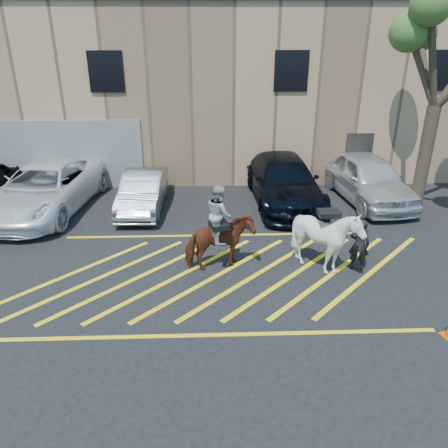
{
  "coord_description": "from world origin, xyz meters",
  "views": [
    {
      "loc": [
        -0.19,
        -10.46,
        6.11
      ],
      "look_at": [
        0.19,
        0.2,
        1.3
      ],
      "focal_mm": 35.0,
      "sensor_mm": 36.0,
      "label": 1
    }
  ],
  "objects_px": {
    "car_white_pickup": "(45,188)",
    "car_white_suv": "(368,178)",
    "car_silver_sedan": "(143,191)",
    "tree": "(446,43)",
    "car_blue_suv": "(284,181)",
    "mounted_bay": "(219,236)",
    "handler": "(359,244)",
    "saddled_white": "(326,239)"
  },
  "relations": [
    {
      "from": "car_white_pickup",
      "to": "car_white_suv",
      "type": "bearing_deg",
      "value": 10.54
    },
    {
      "from": "car_silver_sedan",
      "to": "car_white_suv",
      "type": "bearing_deg",
      "value": 5.2
    },
    {
      "from": "car_white_suv",
      "to": "tree",
      "type": "relative_size",
      "value": 0.7
    },
    {
      "from": "car_white_pickup",
      "to": "car_blue_suv",
      "type": "height_order",
      "value": "car_white_pickup"
    },
    {
      "from": "mounted_bay",
      "to": "tree",
      "type": "relative_size",
      "value": 0.33
    },
    {
      "from": "car_silver_sedan",
      "to": "car_blue_suv",
      "type": "bearing_deg",
      "value": 7.02
    },
    {
      "from": "car_white_suv",
      "to": "tree",
      "type": "bearing_deg",
      "value": -56.69
    },
    {
      "from": "car_white_pickup",
      "to": "tree",
      "type": "relative_size",
      "value": 0.83
    },
    {
      "from": "car_blue_suv",
      "to": "tree",
      "type": "height_order",
      "value": "tree"
    },
    {
      "from": "handler",
      "to": "saddled_white",
      "type": "height_order",
      "value": "saddled_white"
    },
    {
      "from": "car_blue_suv",
      "to": "car_silver_sedan",
      "type": "bearing_deg",
      "value": -176.94
    },
    {
      "from": "mounted_bay",
      "to": "saddled_white",
      "type": "xyz_separation_m",
      "value": [
        2.86,
        -0.21,
        -0.02
      ]
    },
    {
      "from": "car_white_pickup",
      "to": "mounted_bay",
      "type": "bearing_deg",
      "value": -28.43
    },
    {
      "from": "car_silver_sedan",
      "to": "handler",
      "type": "height_order",
      "value": "handler"
    },
    {
      "from": "saddled_white",
      "to": "tree",
      "type": "xyz_separation_m",
      "value": [
        4.2,
        3.81,
        4.73
      ]
    },
    {
      "from": "car_white_pickup",
      "to": "mounted_bay",
      "type": "relative_size",
      "value": 2.5
    },
    {
      "from": "car_white_pickup",
      "to": "car_blue_suv",
      "type": "bearing_deg",
      "value": 11.29
    },
    {
      "from": "car_blue_suv",
      "to": "handler",
      "type": "relative_size",
      "value": 3.88
    },
    {
      "from": "car_white_pickup",
      "to": "handler",
      "type": "bearing_deg",
      "value": -17.37
    },
    {
      "from": "saddled_white",
      "to": "car_blue_suv",
      "type": "bearing_deg",
      "value": 93.2
    },
    {
      "from": "car_white_pickup",
      "to": "car_white_suv",
      "type": "height_order",
      "value": "car_white_suv"
    },
    {
      "from": "car_blue_suv",
      "to": "mounted_bay",
      "type": "xyz_separation_m",
      "value": [
        -2.57,
        -5.03,
        0.14
      ]
    },
    {
      "from": "car_blue_suv",
      "to": "car_white_pickup",
      "type": "bearing_deg",
      "value": -178.93
    },
    {
      "from": "car_white_suv",
      "to": "handler",
      "type": "relative_size",
      "value": 3.44
    },
    {
      "from": "car_silver_sedan",
      "to": "car_blue_suv",
      "type": "xyz_separation_m",
      "value": [
        5.23,
        0.53,
        0.16
      ]
    },
    {
      "from": "saddled_white",
      "to": "tree",
      "type": "height_order",
      "value": "tree"
    },
    {
      "from": "car_white_pickup",
      "to": "tree",
      "type": "xyz_separation_m",
      "value": [
        13.2,
        -0.85,
        4.85
      ]
    },
    {
      "from": "tree",
      "to": "car_blue_suv",
      "type": "bearing_deg",
      "value": 162.34
    },
    {
      "from": "car_white_pickup",
      "to": "car_silver_sedan",
      "type": "xyz_separation_m",
      "value": [
        3.48,
        0.05,
        -0.17
      ]
    },
    {
      "from": "car_silver_sedan",
      "to": "mounted_bay",
      "type": "distance_m",
      "value": 5.23
    },
    {
      "from": "car_white_pickup",
      "to": "car_silver_sedan",
      "type": "height_order",
      "value": "car_white_pickup"
    },
    {
      "from": "saddled_white",
      "to": "mounted_bay",
      "type": "bearing_deg",
      "value": 175.79
    },
    {
      "from": "car_white_pickup",
      "to": "handler",
      "type": "height_order",
      "value": "car_white_pickup"
    },
    {
      "from": "mounted_bay",
      "to": "saddled_white",
      "type": "height_order",
      "value": "mounted_bay"
    },
    {
      "from": "car_blue_suv",
      "to": "mounted_bay",
      "type": "relative_size",
      "value": 2.38
    },
    {
      "from": "handler",
      "to": "mounted_bay",
      "type": "height_order",
      "value": "mounted_bay"
    },
    {
      "from": "car_white_suv",
      "to": "handler",
      "type": "height_order",
      "value": "car_white_suv"
    },
    {
      "from": "car_white_suv",
      "to": "tree",
      "type": "distance_m",
      "value": 5.2
    },
    {
      "from": "saddled_white",
      "to": "tree",
      "type": "distance_m",
      "value": 7.39
    },
    {
      "from": "handler",
      "to": "mounted_bay",
      "type": "bearing_deg",
      "value": 16.89
    },
    {
      "from": "car_white_pickup",
      "to": "car_white_suv",
      "type": "distance_m",
      "value": 11.96
    },
    {
      "from": "mounted_bay",
      "to": "tree",
      "type": "bearing_deg",
      "value": 26.99
    }
  ]
}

